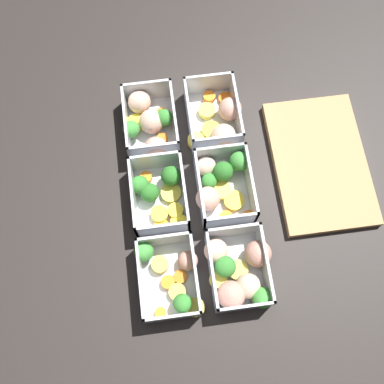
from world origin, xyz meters
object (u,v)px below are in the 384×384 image
object	(u,v)px
container_far_center	(221,184)
container_near_left	(149,124)
container_near_right	(170,276)
container_far_left	(218,120)
container_near_center	(159,194)
container_far_right	(239,273)

from	to	relation	value
container_far_center	container_near_left	bearing A→B (deg)	-139.65
container_near_right	container_far_center	xyz separation A→B (m)	(-0.16, 0.12, 0.00)
container_near_right	container_far_left	bearing A→B (deg)	156.01
container_near_left	container_far_center	world-z (taller)	same
container_near_left	container_far_center	size ratio (longest dim) A/B	1.11
container_near_right	container_near_center	bearing A→B (deg)	-179.17
container_near_right	container_far_left	world-z (taller)	same
container_far_left	container_far_center	world-z (taller)	same
container_near_right	container_far_center	size ratio (longest dim) A/B	0.99
container_near_center	container_far_left	size ratio (longest dim) A/B	0.95
container_far_left	container_near_left	bearing A→B (deg)	-94.16
container_near_center	container_near_right	bearing A→B (deg)	0.83
container_near_center	container_near_right	size ratio (longest dim) A/B	0.98
container_far_center	container_far_right	xyz separation A→B (m)	(0.17, 0.01, 0.00)
container_far_left	container_far_center	distance (m)	0.14
container_near_right	container_far_right	xyz separation A→B (m)	(0.01, 0.12, 0.00)
container_far_left	container_far_right	world-z (taller)	same
container_near_left	container_far_right	size ratio (longest dim) A/B	1.13
container_near_right	container_far_left	size ratio (longest dim) A/B	0.97
container_far_center	container_near_center	bearing A→B (deg)	-87.80
container_near_center	container_far_center	xyz separation A→B (m)	(-0.00, 0.12, 0.00)
container_near_center	container_near_left	bearing A→B (deg)	-178.57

